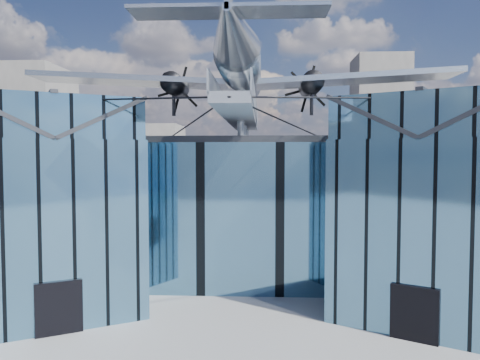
{
  "coord_description": "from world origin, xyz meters",
  "views": [
    {
      "loc": [
        1.39,
        -26.33,
        8.69
      ],
      "look_at": [
        0.0,
        2.0,
        7.2
      ],
      "focal_mm": 35.0,
      "sensor_mm": 36.0,
      "label": 1
    }
  ],
  "objects": [
    {
      "name": "ground_plane",
      "position": [
        0.0,
        0.0,
        0.0
      ],
      "size": [
        120.0,
        120.0,
        0.0
      ],
      "primitive_type": "plane",
      "color": "gray"
    },
    {
      "name": "museum",
      "position": [
        0.0,
        5.82,
        5.54
      ],
      "size": [
        32.88,
        24.5,
        17.6
      ],
      "color": "teal",
      "rests_on": "ground"
    },
    {
      "name": "bg_towers",
      "position": [
        1.45,
        50.49,
        10.01
      ],
      "size": [
        77.0,
        24.5,
        26.0
      ],
      "color": "slate",
      "rests_on": "ground"
    }
  ]
}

